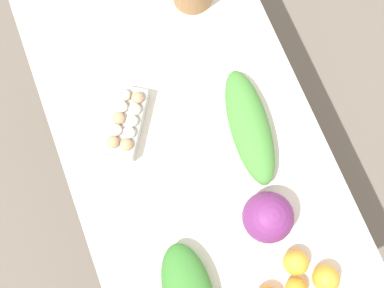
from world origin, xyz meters
TOP-DOWN VIEW (x-y plane):
  - ground_plane at (0.00, 0.00)m, footprint 8.00×8.00m
  - dining_table at (0.00, 0.00)m, footprint 1.49×0.84m
  - cabbage_purple at (-0.31, -0.13)m, footprint 0.16×0.16m
  - egg_carton at (0.14, 0.17)m, footprint 0.25×0.21m
  - greens_bunch_kale at (-0.02, -0.19)m, footprint 0.41×0.18m
  - orange_3 at (-0.54, -0.22)m, footprint 0.08×0.08m
  - orange_5 at (-0.46, -0.16)m, footprint 0.08×0.08m

SIDE VIEW (x-z plane):
  - ground_plane at x=0.00m, z-range 0.00..0.00m
  - dining_table at x=0.00m, z-range 0.27..0.98m
  - orange_5 at x=-0.46m, z-range 0.71..0.79m
  - orange_3 at x=-0.54m, z-range 0.71..0.79m
  - egg_carton at x=0.14m, z-range 0.71..0.80m
  - greens_bunch_kale at x=-0.02m, z-range 0.71..0.81m
  - cabbage_purple at x=-0.31m, z-range 0.71..0.87m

